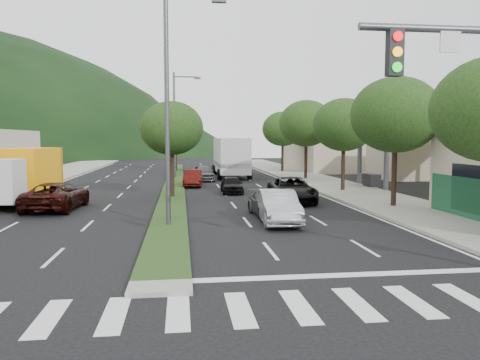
{
  "coord_description": "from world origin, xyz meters",
  "views": [
    {
      "loc": [
        0.54,
        -11.95,
        3.74
      ],
      "look_at": [
        3.47,
        11.04,
        1.72
      ],
      "focal_mm": 35.0,
      "sensor_mm": 36.0,
      "label": 1
    }
  ],
  "objects": [
    {
      "name": "ground",
      "position": [
        0.0,
        0.0,
        0.0
      ],
      "size": [
        160.0,
        160.0,
        0.0
      ],
      "primitive_type": "plane",
      "color": "black",
      "rests_on": "ground"
    },
    {
      "name": "sidewalk_right",
      "position": [
        12.5,
        25.0,
        0.07
      ],
      "size": [
        5.0,
        90.0,
        0.15
      ],
      "primitive_type": "cube",
      "color": "gray",
      "rests_on": "ground"
    },
    {
      "name": "sidewalk_left",
      "position": [
        -13.0,
        25.0,
        0.07
      ],
      "size": [
        6.0,
        90.0,
        0.15
      ],
      "primitive_type": "cube",
      "color": "gray",
      "rests_on": "ground"
    },
    {
      "name": "median",
      "position": [
        0.0,
        28.0,
        0.06
      ],
      "size": [
        1.6,
        56.0,
        0.12
      ],
      "primitive_type": "cube",
      "color": "#223C16",
      "rests_on": "ground"
    },
    {
      "name": "crosswalk",
      "position": [
        0.0,
        -2.0,
        0.01
      ],
      "size": [
        19.0,
        2.2,
        0.01
      ],
      "primitive_type": "cube",
      "color": "silver",
      "rests_on": "ground"
    },
    {
      "name": "gas_canopy",
      "position": [
        19.0,
        22.0,
        4.65
      ],
      "size": [
        12.2,
        8.2,
        5.25
      ],
      "color": "silver",
      "rests_on": "ground"
    },
    {
      "name": "bldg_right_far",
      "position": [
        19.5,
        44.0,
        2.6
      ],
      "size": [
        10.0,
        16.0,
        5.2
      ],
      "primitive_type": "cube",
      "color": "beige",
      "rests_on": "ground"
    },
    {
      "name": "tree_r_b",
      "position": [
        12.0,
        12.0,
        5.04
      ],
      "size": [
        4.8,
        4.8,
        6.94
      ],
      "color": "black",
      "rests_on": "sidewalk_right"
    },
    {
      "name": "tree_r_c",
      "position": [
        12.0,
        20.0,
        4.75
      ],
      "size": [
        4.4,
        4.4,
        6.48
      ],
      "color": "black",
      "rests_on": "sidewalk_right"
    },
    {
      "name": "tree_r_d",
      "position": [
        12.0,
        30.0,
        5.18
      ],
      "size": [
        5.0,
        5.0,
        7.17
      ],
      "color": "black",
      "rests_on": "sidewalk_right"
    },
    {
      "name": "tree_r_e",
      "position": [
        12.0,
        40.0,
        4.89
      ],
      "size": [
        4.6,
        4.6,
        6.71
      ],
      "color": "black",
      "rests_on": "sidewalk_right"
    },
    {
      "name": "tree_med_near",
      "position": [
        0.0,
        18.0,
        4.43
      ],
      "size": [
        4.0,
        4.0,
        6.02
      ],
      "color": "black",
      "rests_on": "median"
    },
    {
      "name": "tree_med_far",
      "position": [
        0.0,
        44.0,
        5.01
      ],
      "size": [
        4.8,
        4.8,
        6.94
      ],
      "color": "black",
      "rests_on": "median"
    },
    {
      "name": "streetlight_near",
      "position": [
        0.21,
        8.0,
        5.58
      ],
      "size": [
        2.6,
        0.25,
        10.0
      ],
      "color": "#47494C",
      "rests_on": "ground"
    },
    {
      "name": "streetlight_mid",
      "position": [
        0.21,
        33.0,
        5.58
      ],
      "size": [
        2.6,
        0.25,
        10.0
      ],
      "color": "#47494C",
      "rests_on": "ground"
    },
    {
      "name": "sedan_silver",
      "position": [
        4.83,
        8.33,
        0.74
      ],
      "size": [
        1.75,
        4.53,
        1.47
      ],
      "primitive_type": "imported",
      "rotation": [
        0.0,
        0.0,
        -0.04
      ],
      "color": "#BABCC2",
      "rests_on": "ground"
    },
    {
      "name": "suv_maroon",
      "position": [
        -6.03,
        13.75,
        0.73
      ],
      "size": [
        2.81,
        5.45,
        1.47
      ],
      "primitive_type": "imported",
      "rotation": [
        0.0,
        0.0,
        3.07
      ],
      "color": "black",
      "rests_on": "ground"
    },
    {
      "name": "car_queue_a",
      "position": [
        4.04,
        20.17,
        0.6
      ],
      "size": [
        1.5,
        3.57,
        1.21
      ],
      "primitive_type": "imported",
      "rotation": [
        0.0,
        0.0,
        -0.02
      ],
      "color": "black",
      "rests_on": "ground"
    },
    {
      "name": "car_queue_b",
      "position": [
        4.83,
        10.17,
        0.6
      ],
      "size": [
        1.88,
        4.22,
        1.2
      ],
      "primitive_type": "imported",
      "rotation": [
        0.0,
        0.0,
        0.05
      ],
      "color": "#424246",
      "rests_on": "ground"
    },
    {
      "name": "car_queue_c",
      "position": [
        1.5,
        25.17,
        0.66
      ],
      "size": [
        1.69,
        4.09,
        1.32
      ],
      "primitive_type": "imported",
      "rotation": [
        0.0,
        0.0,
        -0.08
      ],
      "color": "#480F0C",
      "rests_on": "ground"
    },
    {
      "name": "car_queue_d",
      "position": [
        7.1,
        15.17,
        0.74
      ],
      "size": [
        2.82,
        5.47,
        1.48
      ],
      "primitive_type": "imported",
      "rotation": [
        0.0,
        0.0,
        -0.07
      ],
      "color": "black",
      "rests_on": "ground"
    },
    {
      "name": "car_queue_e",
      "position": [
        2.56,
        30.17,
        0.71
      ],
      "size": [
        2.17,
        4.32,
        1.41
      ],
      "primitive_type": "imported",
      "rotation": [
        0.0,
        0.0,
        0.12
      ],
      "color": "#515156",
      "rests_on": "ground"
    },
    {
      "name": "box_truck",
      "position": [
        -8.41,
        16.28,
        1.52
      ],
      "size": [
        3.2,
        6.77,
        3.22
      ],
      "rotation": [
        0.0,
        0.0,
        3.01
      ],
      "color": "silver",
      "rests_on": "ground"
    },
    {
      "name": "motorhome",
      "position": [
        5.5,
        34.43,
        2.05
      ],
      "size": [
        3.23,
        10.04,
        3.84
      ],
      "rotation": [
        0.0,
        0.0,
        -0.01
      ],
      "color": "silver",
      "rests_on": "ground"
    }
  ]
}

